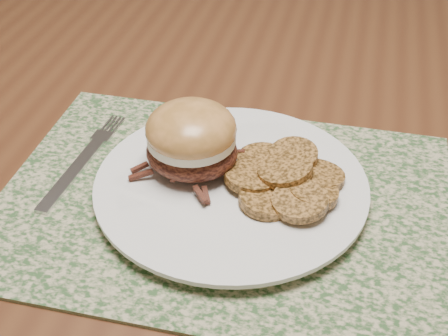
{
  "coord_description": "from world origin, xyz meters",
  "views": [
    {
      "loc": [
        0.1,
        -0.71,
        1.17
      ],
      "look_at": [
        -0.01,
        -0.24,
        0.79
      ],
      "focal_mm": 50.0,
      "sensor_mm": 36.0,
      "label": 1
    }
  ],
  "objects_px": {
    "dining_table": "(272,133)",
    "dinner_plate": "(231,187)",
    "fork": "(84,159)",
    "pork_sandwich": "(191,139)"
  },
  "relations": [
    {
      "from": "dinner_plate",
      "to": "pork_sandwich",
      "type": "xyz_separation_m",
      "value": [
        -0.04,
        0.02,
        0.04
      ]
    },
    {
      "from": "dining_table",
      "to": "pork_sandwich",
      "type": "distance_m",
      "value": 0.26
    },
    {
      "from": "dining_table",
      "to": "fork",
      "type": "bearing_deg",
      "value": -128.34
    },
    {
      "from": "fork",
      "to": "dining_table",
      "type": "bearing_deg",
      "value": 55.83
    },
    {
      "from": "dinner_plate",
      "to": "pork_sandwich",
      "type": "relative_size",
      "value": 2.2
    },
    {
      "from": "fork",
      "to": "dinner_plate",
      "type": "bearing_deg",
      "value": -1.54
    },
    {
      "from": "dinner_plate",
      "to": "fork",
      "type": "distance_m",
      "value": 0.17
    },
    {
      "from": "dining_table",
      "to": "dinner_plate",
      "type": "bearing_deg",
      "value": -91.44
    },
    {
      "from": "dining_table",
      "to": "dinner_plate",
      "type": "height_order",
      "value": "dinner_plate"
    },
    {
      "from": "dinner_plate",
      "to": "fork",
      "type": "xyz_separation_m",
      "value": [
        -0.17,
        0.02,
        -0.01
      ]
    }
  ]
}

